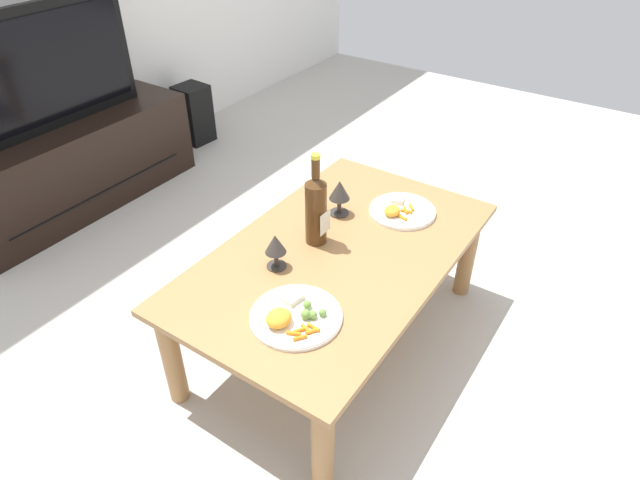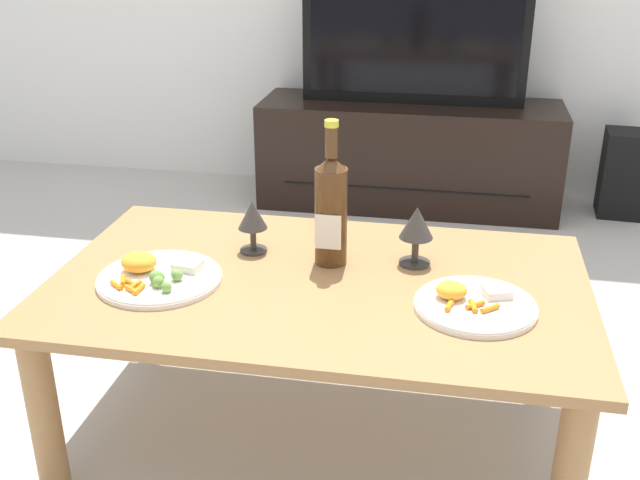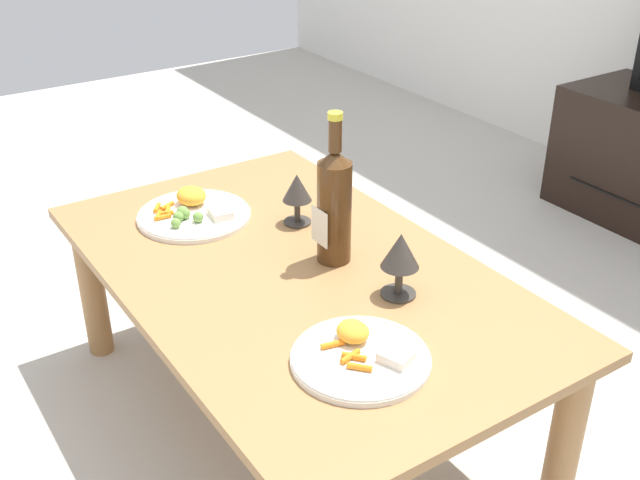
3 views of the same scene
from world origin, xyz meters
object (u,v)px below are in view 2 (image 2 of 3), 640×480
at_px(wine_bottle, 331,207).
at_px(dinner_plate_right, 474,303).
at_px(tv_screen, 414,35).
at_px(goblet_right, 417,226).
at_px(tv_stand, 409,155).
at_px(floor_speaker, 623,173).
at_px(dining_table, 318,305).
at_px(goblet_left, 252,218).
at_px(dinner_plate_left, 157,276).

distance_m(wine_bottle, dinner_plate_right, 0.41).
relative_size(tv_screen, goblet_right, 6.49).
height_order(wine_bottle, dinner_plate_right, wine_bottle).
height_order(tv_stand, floor_speaker, tv_stand).
xyz_separation_m(dining_table, dinner_plate_right, (0.36, -0.08, 0.08)).
bearing_deg(floor_speaker, goblet_left, -122.72).
xyz_separation_m(tv_stand, floor_speaker, (0.95, 0.04, -0.05)).
xyz_separation_m(goblet_left, dinner_plate_left, (-0.18, -0.21, -0.08)).
relative_size(dining_table, tv_screen, 1.30).
xyz_separation_m(tv_screen, goblet_left, (-0.28, -1.62, -0.23)).
xyz_separation_m(floor_speaker, dinner_plate_left, (-1.41, -1.87, 0.27)).
relative_size(goblet_right, dinner_plate_left, 0.51).
bearing_deg(goblet_right, tv_screen, 94.58).
bearing_deg(tv_stand, tv_screen, -90.00).
height_order(floor_speaker, goblet_right, goblet_right).
height_order(dining_table, dinner_plate_left, dinner_plate_left).
height_order(goblet_left, dinner_plate_left, goblet_left).
distance_m(dining_table, goblet_right, 0.31).
distance_m(wine_bottle, goblet_left, 0.22).
height_order(floor_speaker, wine_bottle, wine_bottle).
bearing_deg(dinner_plate_left, tv_screen, 75.84).
bearing_deg(dinner_plate_right, floor_speaker, 70.07).
relative_size(dining_table, dinner_plate_right, 4.71).
distance_m(tv_screen, dinner_plate_right, 1.87).
relative_size(tv_screen, wine_bottle, 2.70).
relative_size(tv_screen, dinner_plate_right, 3.62).
distance_m(wine_bottle, dinner_plate_left, 0.44).
xyz_separation_m(dining_table, dinner_plate_left, (-0.37, -0.08, 0.08)).
relative_size(goblet_left, dinner_plate_left, 0.46).
height_order(wine_bottle, goblet_right, wine_bottle).
height_order(tv_stand, dinner_plate_left, dinner_plate_left).
height_order(tv_stand, tv_screen, tv_screen).
bearing_deg(dining_table, floor_speaker, 59.88).
distance_m(dining_table, tv_stand, 1.76).
distance_m(floor_speaker, dinner_plate_left, 2.36).
bearing_deg(tv_stand, dinner_plate_right, -81.49).
bearing_deg(goblet_right, dining_table, -149.26).
distance_m(tv_screen, floor_speaker, 1.11).
distance_m(tv_stand, floor_speaker, 0.95).
height_order(tv_screen, dinner_plate_right, tv_screen).
xyz_separation_m(dining_table, goblet_left, (-0.19, 0.13, 0.16)).
distance_m(tv_stand, tv_screen, 0.54).
bearing_deg(goblet_left, floor_speaker, 53.41).
xyz_separation_m(tv_stand, dinner_plate_right, (0.27, -1.83, 0.22)).
relative_size(dining_table, goblet_right, 8.44).
bearing_deg(wine_bottle, dining_table, -96.89).
relative_size(dining_table, dinner_plate_left, 4.32).
xyz_separation_m(wine_bottle, dinner_plate_right, (0.35, -0.18, -0.14)).
bearing_deg(tv_screen, goblet_right, -85.42).
bearing_deg(tv_screen, dining_table, -92.91).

